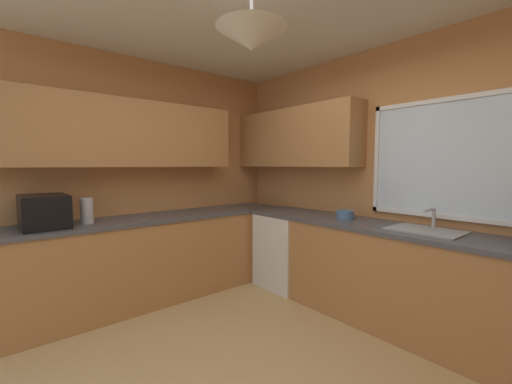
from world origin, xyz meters
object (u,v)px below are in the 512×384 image
Objects in this scene: bowl at (345,215)px; sink_assembly at (426,230)px; microwave at (44,211)px; dishwasher at (287,250)px; kettle at (87,211)px.

sink_assembly is at bearing 0.51° from bowl.
microwave reaches higher than bowl.
dishwasher is 1.57× the size of sink_assembly.
sink_assembly is (1.58, 0.04, 0.49)m from dishwasher.
dishwasher is 0.95m from bowl.
sink_assembly is at bearing 43.25° from kettle.
kettle reaches higher than bowl.
microwave is at bearing -120.96° from bowl.
microwave is at bearing -105.47° from dishwasher.
bowl is at bearing 59.04° from microwave.
bowl is (0.79, 0.03, 0.53)m from dishwasher.
microwave is 3.30m from sink_assembly.
kettle is 2.52m from bowl.
sink_assembly is at bearing 1.34° from dishwasher.
bowl is at bearing 55.50° from kettle.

